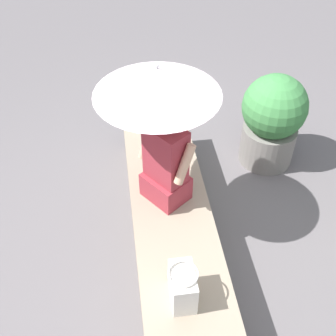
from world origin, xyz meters
TOP-DOWN VIEW (x-y plane):
  - ground_plane at (0.00, 0.00)m, footprint 14.00×14.00m
  - stone_bench at (0.00, 0.00)m, footprint 2.49×0.64m
  - person_seated at (0.08, 0.02)m, footprint 0.50×0.44m
  - parasol at (0.17, 0.07)m, footprint 0.91×0.91m
  - handbag_black at (-0.87, 0.04)m, footprint 0.27×0.20m
  - magazine at (0.53, -0.06)m, footprint 0.34×0.30m
  - planter_near at (0.88, -1.13)m, footprint 0.63×0.63m

SIDE VIEW (x-z plane):
  - ground_plane at x=0.00m, z-range 0.00..0.00m
  - stone_bench at x=0.00m, z-range 0.00..0.43m
  - magazine at x=0.53m, z-range 0.43..0.44m
  - planter_near at x=0.88m, z-range 0.02..1.00m
  - handbag_black at x=-0.87m, z-range 0.42..0.71m
  - person_seated at x=0.08m, z-range 0.36..1.26m
  - parasol at x=0.17m, z-range 0.88..2.06m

